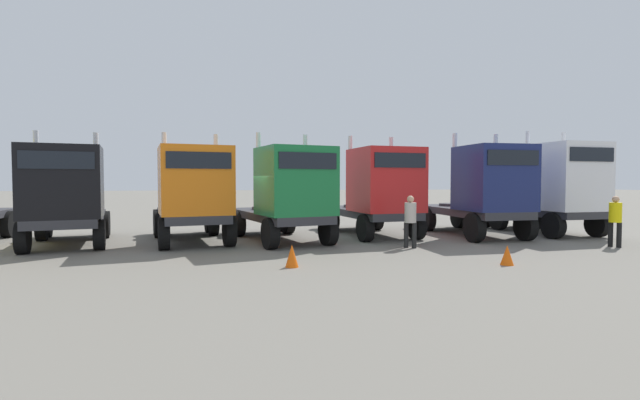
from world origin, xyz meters
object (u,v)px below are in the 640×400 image
object	(u,v)px
visitor_in_hivis	(615,217)
semi_truck_green	(288,194)
semi_truck_white	(557,188)
traffic_cone_mid	(507,255)
semi_truck_black	(65,195)
semi_truck_red	(379,191)
traffic_cone_near	(292,256)
semi_truck_orange	(193,194)
visitor_with_camera	(410,218)
semi_truck_navy	(483,191)

from	to	relation	value
visitor_in_hivis	semi_truck_green	bearing A→B (deg)	-36.29
semi_truck_green	visitor_in_hivis	size ratio (longest dim) A/B	3.76
semi_truck_white	traffic_cone_mid	size ratio (longest dim) A/B	10.85
semi_truck_black	semi_truck_red	bearing A→B (deg)	81.89
semi_truck_black	traffic_cone_near	xyz separation A→B (m)	(7.32, -5.03, -1.52)
semi_truck_orange	semi_truck_green	distance (m)	3.46
semi_truck_red	visitor_with_camera	world-z (taller)	semi_truck_red
semi_truck_black	semi_truck_orange	size ratio (longest dim) A/B	0.97
traffic_cone_near	traffic_cone_mid	world-z (taller)	traffic_cone_near
semi_truck_green	semi_truck_red	distance (m)	4.05
semi_truck_navy	visitor_with_camera	bearing A→B (deg)	-63.35
semi_truck_white	visitor_in_hivis	world-z (taller)	semi_truck_white
semi_truck_red	traffic_cone_mid	xyz separation A→B (m)	(1.59, -6.67, -1.63)
semi_truck_black	traffic_cone_mid	world-z (taller)	semi_truck_black
semi_truck_orange	visitor_with_camera	distance (m)	7.89
semi_truck_navy	traffic_cone_near	bearing A→B (deg)	-61.49
semi_truck_white	visitor_with_camera	xyz separation A→B (m)	(-7.58, -2.45, -0.95)
semi_truck_red	semi_truck_navy	world-z (taller)	semi_truck_navy
semi_truck_red	semi_truck_navy	xyz separation A→B (m)	(4.14, -0.93, 0.03)
semi_truck_green	semi_truck_navy	bearing A→B (deg)	76.34
semi_truck_navy	semi_truck_white	distance (m)	3.60
semi_truck_navy	traffic_cone_near	size ratio (longest dim) A/B	10.51
semi_truck_black	semi_truck_orange	xyz separation A→B (m)	(4.29, 0.13, 0.02)
semi_truck_red	traffic_cone_mid	bearing A→B (deg)	5.96
semi_truck_white	traffic_cone_near	bearing A→B (deg)	-71.49
semi_truck_orange	semi_truck_navy	bearing A→B (deg)	77.54
semi_truck_navy	traffic_cone_near	world-z (taller)	semi_truck_navy
semi_truck_orange	semi_truck_navy	distance (m)	11.47
visitor_in_hivis	traffic_cone_mid	distance (m)	6.26
semi_truck_red	visitor_with_camera	distance (m)	3.24
semi_truck_orange	traffic_cone_near	size ratio (longest dim) A/B	10.34
semi_truck_green	semi_truck_red	size ratio (longest dim) A/B	1.06
traffic_cone_mid	semi_truck_green	bearing A→B (deg)	134.75
semi_truck_white	traffic_cone_mid	distance (m)	8.75
semi_truck_green	semi_truck_red	xyz separation A→B (m)	(3.89, 1.13, 0.08)
semi_truck_red	traffic_cone_mid	distance (m)	7.04
semi_truck_navy	visitor_in_hivis	distance (m)	4.64
semi_truck_red	visitor_in_hivis	distance (m)	8.47
semi_truck_orange	visitor_in_hivis	size ratio (longest dim) A/B	3.54
visitor_with_camera	traffic_cone_near	size ratio (longest dim) A/B	2.94
semi_truck_orange	traffic_cone_mid	world-z (taller)	semi_truck_orange
semi_truck_navy	semi_truck_black	bearing A→B (deg)	-92.26
traffic_cone_near	semi_truck_orange	bearing A→B (deg)	120.42
semi_truck_orange	visitor_in_hivis	bearing A→B (deg)	65.14
traffic_cone_mid	semi_truck_white	bearing A→B (deg)	44.29
semi_truck_white	visitor_with_camera	world-z (taller)	semi_truck_white
visitor_in_hivis	traffic_cone_mid	bearing A→B (deg)	2.36
semi_truck_black	visitor_with_camera	size ratio (longest dim) A/B	3.40
semi_truck_green	traffic_cone_near	bearing A→B (deg)	-19.93
semi_truck_white	traffic_cone_mid	world-z (taller)	semi_truck_white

